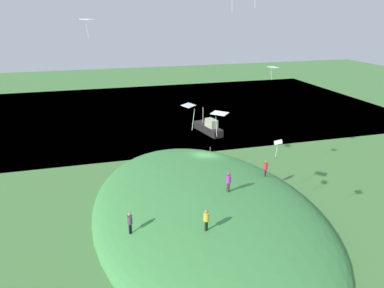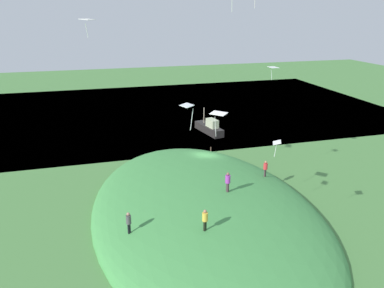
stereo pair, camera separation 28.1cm
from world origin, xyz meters
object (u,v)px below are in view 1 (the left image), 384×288
at_px(person_near_shore, 206,218).
at_px(person_walking_path, 266,167).
at_px(person_with_child, 130,221).
at_px(mooring_post, 210,150).
at_px(kite_11, 219,114).
at_px(kite_12, 189,107).
at_px(kite_6, 273,68).
at_px(kite_8, 278,143).
at_px(boat_on_lake, 209,128).
at_px(kite_0, 88,20).
at_px(person_watching_kites, 228,180).

distance_m(person_near_shore, person_walking_path, 12.15).
distance_m(person_with_child, mooring_post, 21.17).
bearing_deg(kite_11, person_walking_path, 126.56).
bearing_deg(person_with_child, kite_12, 130.01).
height_order(kite_6, kite_8, kite_6).
height_order(boat_on_lake, person_walking_path, boat_on_lake).
height_order(boat_on_lake, kite_12, kite_12).
bearing_deg(person_walking_path, kite_0, 148.31).
relative_size(person_watching_kites, mooring_post, 2.24).
bearing_deg(kite_6, boat_on_lake, -174.48).
bearing_deg(kite_6, kite_11, -45.57).
bearing_deg(person_watching_kites, kite_6, -65.22).
xyz_separation_m(person_near_shore, kite_6, (-11.80, 10.65, 8.48)).
bearing_deg(kite_12, kite_11, 133.69).
height_order(person_with_child, kite_0, kite_0).
height_order(person_watching_kites, person_with_child, person_watching_kites).
height_order(boat_on_lake, mooring_post, boat_on_lake).
xyz_separation_m(kite_0, mooring_post, (-11.39, 13.57, -15.76)).
bearing_deg(kite_12, kite_6, 134.23).
xyz_separation_m(person_watching_kites, kite_0, (-2.84, -10.38, 12.95)).
height_order(kite_6, kite_12, kite_6).
height_order(kite_11, mooring_post, kite_11).
bearing_deg(boat_on_lake, person_near_shore, -30.86).
relative_size(boat_on_lake, kite_12, 3.67).
height_order(kite_8, kite_11, kite_11).
distance_m(person_watching_kites, person_walking_path, 6.23).
distance_m(kite_8, kite_11, 5.00).
bearing_deg(kite_8, kite_6, 154.91).
bearing_deg(kite_6, person_watching_kites, -46.11).
height_order(person_walking_path, kite_8, kite_8).
bearing_deg(boat_on_lake, person_watching_kites, -26.33).
relative_size(kite_0, kite_11, 0.72).
height_order(person_with_child, kite_6, kite_6).
height_order(kite_6, mooring_post, kite_6).
bearing_deg(person_near_shore, kite_6, 17.49).
bearing_deg(kite_11, kite_8, 35.61).
bearing_deg(mooring_post, kite_0, -49.99).
distance_m(person_with_child, person_near_shore, 5.56).
height_order(person_with_child, kite_11, kite_11).
bearing_deg(person_near_shore, kite_12, 135.94).
xyz_separation_m(person_walking_path, kite_8, (8.99, -3.97, 5.93)).
bearing_deg(kite_8, kite_12, -98.64).
bearing_deg(person_with_child, mooring_post, -152.58).
bearing_deg(kite_11, boat_on_lake, 163.24).
height_order(person_near_shore, kite_6, kite_6).
xyz_separation_m(kite_0, kite_11, (4.53, 8.78, -6.60)).
relative_size(boat_on_lake, kite_6, 4.62).
bearing_deg(kite_0, boat_on_lake, 140.39).
relative_size(kite_0, mooring_post, 1.70).
relative_size(person_near_shore, kite_0, 1.23).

